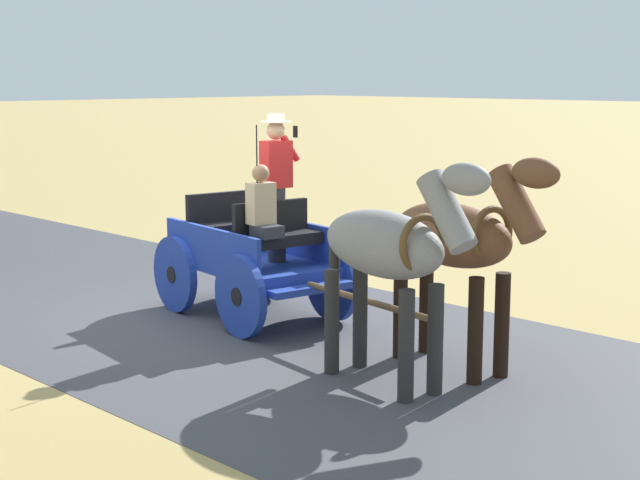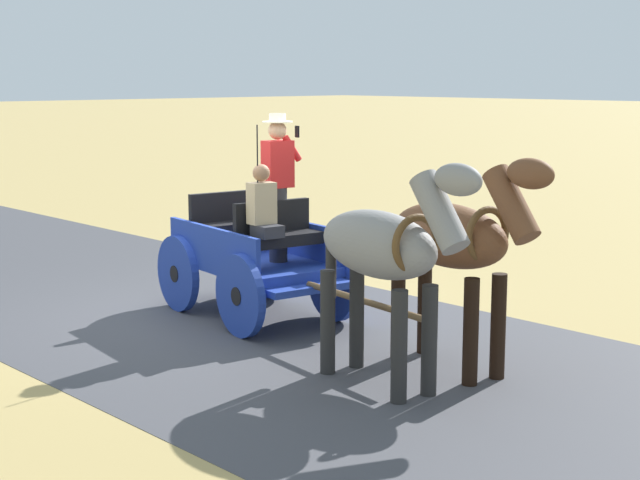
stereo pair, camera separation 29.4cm
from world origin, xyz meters
name	(u,v)px [view 2 (the right image)]	position (x,y,z in m)	size (l,w,h in m)	color
ground_plane	(205,316)	(0.00, 0.00, 0.00)	(200.00, 200.00, 0.00)	tan
road_surface	(205,316)	(0.00, 0.00, 0.00)	(5.44, 160.00, 0.01)	#424247
horse_drawn_carriage	(257,252)	(-0.46, 0.47, 0.82)	(1.72, 4.51, 2.50)	#1E3899
horse_near_side	(456,241)	(-0.49, 3.53, 1.32)	(0.78, 2.15, 2.21)	brown
horse_off_side	(385,251)	(0.39, 3.41, 1.32)	(0.75, 2.15, 2.21)	gray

